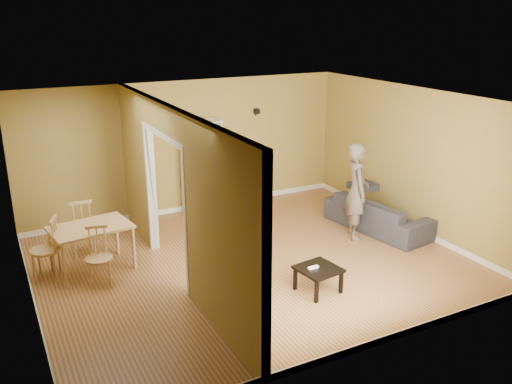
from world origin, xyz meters
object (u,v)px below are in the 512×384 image
person (357,183)px  coffee_table (318,271)px  sofa (378,209)px  bookshelf (201,167)px  dining_table (90,231)px  chair_left (45,248)px  chair_near (99,257)px  chair_far (82,226)px

person → coffee_table: person is taller
sofa → bookshelf: bookshelf is taller
bookshelf → dining_table: (-2.50, -1.71, -0.27)m
chair_left → chair_near: (0.67, -0.58, -0.04)m
chair_far → bookshelf: bearing=-156.2°
chair_left → chair_near: 0.88m
dining_table → chair_far: 0.69m
coffee_table → chair_left: (-3.39, 2.23, 0.16)m
chair_far → chair_left: bearing=45.0°
chair_left → person: bearing=100.3°
coffee_table → dining_table: dining_table is taller
person → chair_far: 4.69m
coffee_table → chair_left: chair_left is taller
bookshelf → chair_left: (-3.17, -1.66, -0.44)m
person → dining_table: bearing=103.8°
dining_table → chair_far: size_ratio=1.18×
bookshelf → coffee_table: (0.22, -3.89, -0.60)m
dining_table → chair_near: bearing=-90.8°
person → chair_far: size_ratio=2.05×
chair_near → chair_left: bearing=150.4°
dining_table → chair_left: 0.70m
dining_table → sofa: bearing=-8.1°
chair_far → coffee_table: bearing=135.3°
sofa → chair_left: bearing=73.7°
bookshelf → chair_left: bookshelf is taller
bookshelf → dining_table: 3.04m
person → dining_table: size_ratio=1.74×
sofa → coffee_table: sofa is taller
dining_table → chair_left: (-0.67, 0.05, -0.17)m
sofa → person: bearing=90.0°
chair_left → dining_table: bearing=105.4°
sofa → coffee_table: bearing=114.1°
coffee_table → chair_left: 4.06m
coffee_table → person: bearing=39.2°
coffee_table → chair_left: size_ratio=0.58×
dining_table → person: bearing=-10.3°
chair_near → dining_table: bearing=100.8°
person → coffee_table: size_ratio=3.64×
sofa → coffee_table: size_ratio=3.68×
dining_table → chair_near: size_ratio=1.33×
bookshelf → chair_far: (-2.53, -1.05, -0.43)m
dining_table → chair_far: bearing=92.3°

